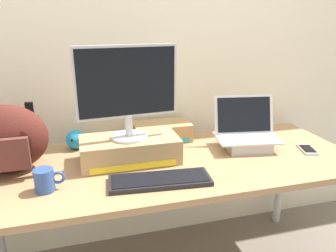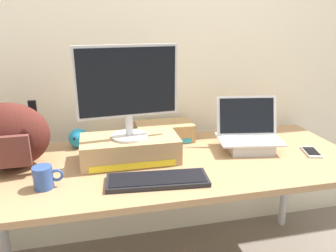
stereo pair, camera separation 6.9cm
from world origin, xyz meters
The scene contains 11 objects.
back_wall centered at (0.00, 0.47, 1.30)m, with size 7.00×0.10×2.60m, color silver.
desk centered at (0.00, 0.00, 0.65)m, with size 1.90×0.75×0.72m.
toner_box_yellow centered at (-0.18, 0.05, 0.78)m, with size 0.47×0.24×0.12m.
desktop_monitor centered at (-0.18, 0.05, 1.07)m, with size 0.47×0.18×0.44m.
open_laptop centered at (0.45, 0.05, 0.77)m, with size 0.36×0.27×0.27m.
external_keyboard centered at (-0.09, -0.21, 0.73)m, with size 0.44×0.19×0.02m.
messenger_backpack centered at (-0.73, 0.09, 0.87)m, with size 0.37×0.27×0.31m.
coffee_mug centered at (-0.55, -0.15, 0.76)m, with size 0.12×0.08×0.10m.
cell_phone centered at (0.75, -0.07, 0.72)m, with size 0.10×0.15×0.01m.
plush_toy centered at (-0.43, 0.28, 0.77)m, with size 0.10×0.10×0.10m.
toner_box_cyan centered at (0.04, 0.29, 0.77)m, with size 0.32×0.18×0.10m.
Camera 1 is at (-0.39, -1.41, 1.38)m, focal length 34.86 mm.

